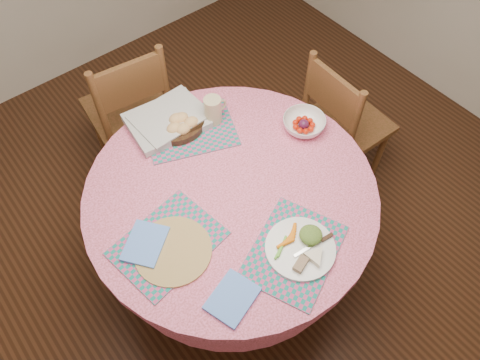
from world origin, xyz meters
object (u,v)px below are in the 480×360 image
at_px(chair_back, 131,109).
at_px(wicker_trivet, 173,251).
at_px(dinner_plate, 303,247).
at_px(fruit_bowl, 304,124).
at_px(dining_table, 231,214).
at_px(bread_bowl, 181,125).
at_px(chair_right, 342,122).
at_px(latte_mug, 213,110).

bearing_deg(chair_back, wicker_trivet, 77.24).
distance_m(dinner_plate, fruit_bowl, 0.62).
relative_size(dining_table, fruit_bowl, 5.80).
distance_m(chair_back, bread_bowl, 0.60).
bearing_deg(chair_right, wicker_trivet, 102.02).
height_order(chair_back, dinner_plate, chair_back).
relative_size(chair_back, bread_bowl, 4.05).
bearing_deg(chair_back, latte_mug, 114.08).
relative_size(chair_back, dinner_plate, 3.43).
distance_m(chair_right, wicker_trivet, 1.27).
distance_m(chair_right, bread_bowl, 0.94).
height_order(chair_right, bread_bowl, chair_right).
bearing_deg(dinner_plate, chair_back, 91.22).
height_order(bread_bowl, latte_mug, latte_mug).
bearing_deg(chair_right, bread_bowl, 74.09).
bearing_deg(dining_table, latte_mug, 62.76).
distance_m(dining_table, bread_bowl, 0.46).
height_order(chair_back, bread_bowl, chair_back).
relative_size(bread_bowl, latte_mug, 1.74).
bearing_deg(fruit_bowl, latte_mug, 134.37).
height_order(chair_right, fruit_bowl, chair_right).
xyz_separation_m(chair_right, chair_back, (-0.85, 0.79, 0.02)).
bearing_deg(fruit_bowl, dinner_plate, -133.90).
xyz_separation_m(bread_bowl, fruit_bowl, (0.44, -0.34, -0.01)).
height_order(wicker_trivet, fruit_bowl, fruit_bowl).
bearing_deg(wicker_trivet, bread_bowl, 51.71).
xyz_separation_m(chair_back, bread_bowl, (0.02, -0.52, 0.30)).
relative_size(dinner_plate, latte_mug, 2.05).
bearing_deg(chair_right, dining_table, 100.48).
relative_size(chair_right, chair_back, 0.96).
bearing_deg(wicker_trivet, dinner_plate, -38.29).
xyz_separation_m(chair_right, fruit_bowl, (-0.39, -0.06, 0.31)).
distance_m(chair_back, fruit_bowl, 1.02).
height_order(latte_mug, fruit_bowl, latte_mug).
xyz_separation_m(chair_right, bread_bowl, (-0.83, 0.28, 0.32)).
distance_m(latte_mug, fruit_bowl, 0.42).
bearing_deg(chair_right, latte_mug, 73.52).
xyz_separation_m(dinner_plate, latte_mug, (0.14, 0.75, 0.05)).
bearing_deg(latte_mug, wicker_trivet, -140.43).
bearing_deg(bread_bowl, dining_table, -94.67).
xyz_separation_m(dining_table, latte_mug, (0.18, 0.36, 0.27)).
height_order(wicker_trivet, latte_mug, latte_mug).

